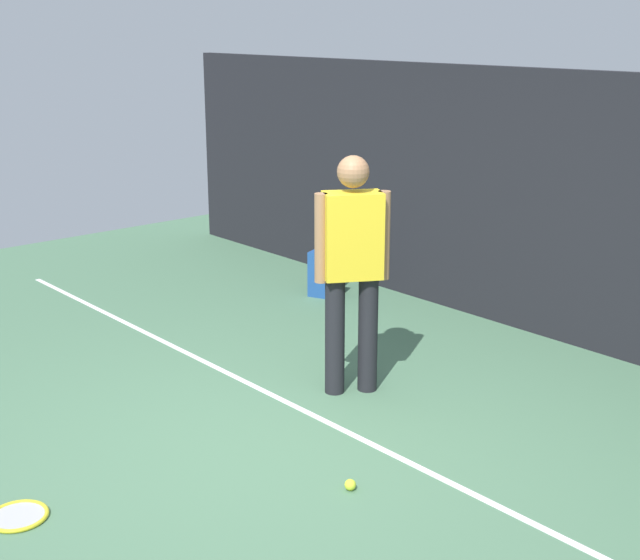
{
  "coord_description": "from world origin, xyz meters",
  "views": [
    {
      "loc": [
        4.0,
        -3.11,
        2.56
      ],
      "look_at": [
        0.0,
        0.4,
        1.0
      ],
      "focal_mm": 49.61,
      "sensor_mm": 36.0,
      "label": 1
    }
  ],
  "objects_px": {
    "tennis_racket": "(12,516)",
    "tennis_ball_near_player": "(350,485)",
    "backpack": "(325,273)",
    "tennis_player": "(352,261)"
  },
  "relations": [
    {
      "from": "tennis_racket",
      "to": "tennis_ball_near_player",
      "type": "bearing_deg",
      "value": 7.41
    },
    {
      "from": "tennis_racket",
      "to": "backpack",
      "type": "relative_size",
      "value": 1.33
    },
    {
      "from": "tennis_player",
      "to": "tennis_racket",
      "type": "bearing_deg",
      "value": -148.64
    },
    {
      "from": "backpack",
      "to": "tennis_ball_near_player",
      "type": "bearing_deg",
      "value": -152.23
    },
    {
      "from": "tennis_player",
      "to": "tennis_racket",
      "type": "height_order",
      "value": "tennis_player"
    },
    {
      "from": "backpack",
      "to": "tennis_ball_near_player",
      "type": "relative_size",
      "value": 6.67
    },
    {
      "from": "tennis_racket",
      "to": "tennis_ball_near_player",
      "type": "relative_size",
      "value": 8.87
    },
    {
      "from": "tennis_racket",
      "to": "backpack",
      "type": "distance_m",
      "value": 4.4
    },
    {
      "from": "tennis_racket",
      "to": "backpack",
      "type": "bearing_deg",
      "value": 65.42
    },
    {
      "from": "tennis_ball_near_player",
      "to": "tennis_player",
      "type": "bearing_deg",
      "value": 136.65
    }
  ]
}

